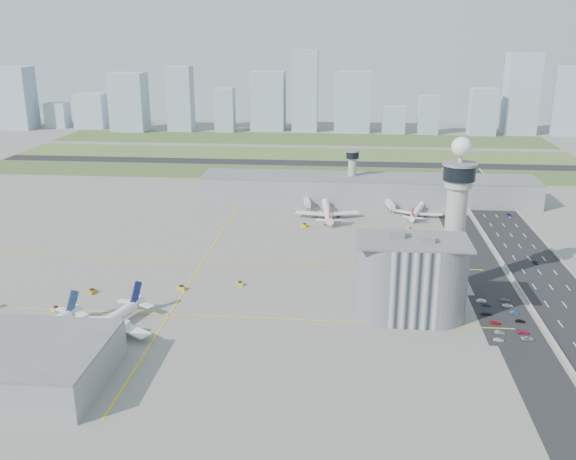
# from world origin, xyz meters

# --- Properties ---
(ground) EXTENTS (1000.00, 1000.00, 0.00)m
(ground) POSITION_xyz_m (0.00, 0.00, 0.00)
(ground) COLOR gray
(grass_strip_0) EXTENTS (480.00, 50.00, 0.08)m
(grass_strip_0) POSITION_xyz_m (-20.00, 225.00, 0.04)
(grass_strip_0) COLOR #445D2C
(grass_strip_0) RESTS_ON ground
(grass_strip_1) EXTENTS (480.00, 60.00, 0.08)m
(grass_strip_1) POSITION_xyz_m (-20.00, 300.00, 0.04)
(grass_strip_1) COLOR #4F6731
(grass_strip_1) RESTS_ON ground
(grass_strip_2) EXTENTS (480.00, 70.00, 0.08)m
(grass_strip_2) POSITION_xyz_m (-20.00, 380.00, 0.04)
(grass_strip_2) COLOR #3B5227
(grass_strip_2) RESTS_ON ground
(runway) EXTENTS (480.00, 22.00, 0.10)m
(runway) POSITION_xyz_m (-20.00, 262.00, 0.06)
(runway) COLOR black
(runway) RESTS_ON ground
(highway) EXTENTS (28.00, 500.00, 0.10)m
(highway) POSITION_xyz_m (115.00, 0.00, 0.05)
(highway) COLOR black
(highway) RESTS_ON ground
(barrier_left) EXTENTS (0.60, 500.00, 1.20)m
(barrier_left) POSITION_xyz_m (101.00, 0.00, 0.60)
(barrier_left) COLOR #9E9E99
(barrier_left) RESTS_ON ground
(landside_road) EXTENTS (18.00, 260.00, 0.08)m
(landside_road) POSITION_xyz_m (90.00, -10.00, 0.04)
(landside_road) COLOR black
(landside_road) RESTS_ON ground
(parking_lot) EXTENTS (20.00, 44.00, 0.10)m
(parking_lot) POSITION_xyz_m (88.00, -22.00, 0.05)
(parking_lot) COLOR black
(parking_lot) RESTS_ON ground
(taxiway_line_h_0) EXTENTS (260.00, 0.60, 0.01)m
(taxiway_line_h_0) POSITION_xyz_m (-40.00, -30.00, 0.01)
(taxiway_line_h_0) COLOR yellow
(taxiway_line_h_0) RESTS_ON ground
(taxiway_line_h_1) EXTENTS (260.00, 0.60, 0.01)m
(taxiway_line_h_1) POSITION_xyz_m (-40.00, 30.00, 0.01)
(taxiway_line_h_1) COLOR yellow
(taxiway_line_h_1) RESTS_ON ground
(taxiway_line_h_2) EXTENTS (260.00, 0.60, 0.01)m
(taxiway_line_h_2) POSITION_xyz_m (-40.00, 90.00, 0.01)
(taxiway_line_h_2) COLOR yellow
(taxiway_line_h_2) RESTS_ON ground
(taxiway_line_v) EXTENTS (0.60, 260.00, 0.01)m
(taxiway_line_v) POSITION_xyz_m (-40.00, 30.00, 0.01)
(taxiway_line_v) COLOR yellow
(taxiway_line_v) RESTS_ON ground
(control_tower) EXTENTS (14.00, 14.00, 64.50)m
(control_tower) POSITION_xyz_m (72.00, 8.00, 35.04)
(control_tower) COLOR #ADAAA5
(control_tower) RESTS_ON ground
(secondary_tower) EXTENTS (8.60, 8.60, 31.90)m
(secondary_tower) POSITION_xyz_m (30.00, 150.00, 18.80)
(secondary_tower) COLOR #ADAAA5
(secondary_tower) RESTS_ON ground
(admin_building) EXTENTS (42.00, 24.00, 33.50)m
(admin_building) POSITION_xyz_m (51.99, -22.00, 15.30)
(admin_building) COLOR #B2B2B7
(admin_building) RESTS_ON ground
(terminal_pier) EXTENTS (210.00, 32.00, 15.80)m
(terminal_pier) POSITION_xyz_m (40.00, 148.00, 7.90)
(terminal_pier) COLOR gray
(terminal_pier) RESTS_ON ground
(airplane_near_b) EXTENTS (48.61, 52.40, 11.92)m
(airplane_near_b) POSITION_xyz_m (-80.85, -55.62, 5.96)
(airplane_near_b) COLOR white
(airplane_near_b) RESTS_ON ground
(airplane_near_c) EXTENTS (50.27, 54.67, 12.64)m
(airplane_near_c) POSITION_xyz_m (-58.87, -47.66, 6.32)
(airplane_near_c) COLOR white
(airplane_near_c) RESTS_ON ground
(airplane_far_a) EXTENTS (41.84, 47.79, 12.39)m
(airplane_far_a) POSITION_xyz_m (16.01, 108.75, 6.20)
(airplane_far_a) COLOR white
(airplane_far_a) RESTS_ON ground
(airplane_far_b) EXTENTS (37.79, 41.41, 9.73)m
(airplane_far_b) POSITION_xyz_m (68.43, 116.24, 4.86)
(airplane_far_b) COLOR white
(airplane_far_b) RESTS_ON ground
(jet_bridge_near_1) EXTENTS (5.39, 14.31, 5.70)m
(jet_bridge_near_1) POSITION_xyz_m (-83.00, -61.00, 2.85)
(jet_bridge_near_1) COLOR silver
(jet_bridge_near_1) RESTS_ON ground
(jet_bridge_near_2) EXTENTS (5.39, 14.31, 5.70)m
(jet_bridge_near_2) POSITION_xyz_m (-53.00, -61.00, 2.85)
(jet_bridge_near_2) COLOR silver
(jet_bridge_near_2) RESTS_ON ground
(jet_bridge_far_0) EXTENTS (5.39, 14.31, 5.70)m
(jet_bridge_far_0) POSITION_xyz_m (2.00, 132.00, 2.85)
(jet_bridge_far_0) COLOR silver
(jet_bridge_far_0) RESTS_ON ground
(jet_bridge_far_1) EXTENTS (5.39, 14.31, 5.70)m
(jet_bridge_far_1) POSITION_xyz_m (52.00, 132.00, 2.85)
(jet_bridge_far_1) COLOR silver
(jet_bridge_far_1) RESTS_ON ground
(tug_0) EXTENTS (3.32, 4.01, 2.00)m
(tug_0) POSITION_xyz_m (-77.69, -12.43, 1.00)
(tug_0) COLOR orange
(tug_0) RESTS_ON ground
(tug_1) EXTENTS (3.38, 3.79, 1.83)m
(tug_1) POSITION_xyz_m (-85.20, -30.27, 0.91)
(tug_1) COLOR #F8AA2D
(tug_1) RESTS_ON ground
(tug_2) EXTENTS (3.83, 2.97, 2.01)m
(tug_2) POSITION_xyz_m (-41.44, -5.26, 1.00)
(tug_2) COLOR gold
(tug_2) RESTS_ON ground
(tug_3) EXTENTS (3.21, 2.33, 1.77)m
(tug_3) POSITION_xyz_m (-17.61, 1.91, 0.89)
(tug_3) COLOR gold
(tug_3) RESTS_ON ground
(tug_4) EXTENTS (4.21, 4.13, 2.04)m
(tug_4) POSITION_xyz_m (4.15, 88.66, 1.02)
(tug_4) COLOR #D6A900
(tug_4) RESTS_ON ground
(tug_5) EXTENTS (2.98, 2.26, 1.59)m
(tug_5) POSITION_xyz_m (62.17, 87.34, 0.79)
(tug_5) COLOR #EDAE13
(tug_5) RESTS_ON ground
(car_lot_0) EXTENTS (3.91, 2.02, 1.27)m
(car_lot_0) POSITION_xyz_m (81.92, -40.42, 0.64)
(car_lot_0) COLOR silver
(car_lot_0) RESTS_ON ground
(car_lot_1) EXTENTS (3.70, 1.33, 1.21)m
(car_lot_1) POSITION_xyz_m (83.59, -34.46, 0.61)
(car_lot_1) COLOR slate
(car_lot_1) RESTS_ON ground
(car_lot_2) EXTENTS (4.07, 2.07, 1.10)m
(car_lot_2) POSITION_xyz_m (83.71, -26.30, 0.55)
(car_lot_2) COLOR #B3141D
(car_lot_2) RESTS_ON ground
(car_lot_3) EXTENTS (4.32, 1.90, 1.23)m
(car_lot_3) POSITION_xyz_m (82.18, -18.59, 0.62)
(car_lot_3) COLOR #27252C
(car_lot_3) RESTS_ON ground
(car_lot_4) EXTENTS (3.49, 1.69, 1.15)m
(car_lot_4) POSITION_xyz_m (83.60, -10.29, 0.57)
(car_lot_4) COLOR navy
(car_lot_4) RESTS_ON ground
(car_lot_5) EXTENTS (4.06, 1.70, 1.31)m
(car_lot_5) POSITION_xyz_m (82.36, -6.54, 0.65)
(car_lot_5) COLOR silver
(car_lot_5) RESTS_ON ground
(car_lot_6) EXTENTS (4.62, 2.23, 1.27)m
(car_lot_6) POSITION_xyz_m (92.40, -38.49, 0.63)
(car_lot_6) COLOR #99A2AC
(car_lot_6) RESTS_ON ground
(car_lot_7) EXTENTS (4.58, 2.34, 1.27)m
(car_lot_7) POSITION_xyz_m (92.11, -33.53, 0.64)
(car_lot_7) COLOR #AB163F
(car_lot_7) RESTS_ON ground
(car_lot_8) EXTENTS (3.66, 1.70, 1.21)m
(car_lot_8) POSITION_xyz_m (93.38, -23.96, 0.61)
(car_lot_8) COLOR black
(car_lot_8) RESTS_ON ground
(car_lot_9) EXTENTS (3.57, 1.30, 1.17)m
(car_lot_9) POSITION_xyz_m (92.80, -16.88, 0.59)
(car_lot_9) COLOR navy
(car_lot_9) RESTS_ON ground
(car_lot_10) EXTENTS (4.34, 2.26, 1.17)m
(car_lot_10) POSITION_xyz_m (91.83, -10.28, 0.58)
(car_lot_10) COLOR white
(car_lot_10) RESTS_ON ground
(car_lot_11) EXTENTS (3.82, 1.66, 1.09)m
(car_lot_11) POSITION_xyz_m (92.23, -4.67, 0.55)
(car_lot_11) COLOR gray
(car_lot_11) RESTS_ON ground
(car_hw_1) EXTENTS (1.36, 3.63, 1.19)m
(car_hw_1) POSITION_xyz_m (116.11, 41.02, 0.59)
(car_hw_1) COLOR black
(car_hw_1) RESTS_ON ground
(car_hw_2) EXTENTS (1.99, 4.18, 1.15)m
(car_hw_2) POSITION_xyz_m (122.34, 121.77, 0.58)
(car_hw_2) COLOR navy
(car_hw_2) RESTS_ON ground
(car_hw_4) EXTENTS (1.71, 3.73, 1.24)m
(car_hw_4) POSITION_xyz_m (107.34, 177.82, 0.62)
(car_hw_4) COLOR #A8A8A8
(car_hw_4) RESTS_ON ground
(skyline_bldg_1) EXTENTS (37.63, 30.10, 65.60)m
(skyline_bldg_1) POSITION_xyz_m (-331.22, 417.61, 32.80)
(skyline_bldg_1) COLOR #9EADC1
(skyline_bldg_1) RESTS_ON ground
(skyline_bldg_2) EXTENTS (22.81, 18.25, 26.79)m
(skyline_bldg_2) POSITION_xyz_m (-291.25, 430.16, 13.39)
(skyline_bldg_2) COLOR #9EADC1
(skyline_bldg_2) RESTS_ON ground
(skyline_bldg_3) EXTENTS (32.30, 25.84, 36.93)m
(skyline_bldg_3) POSITION_xyz_m (-252.58, 431.35, 18.47)
(skyline_bldg_3) COLOR #9EADC1
(skyline_bldg_3) RESTS_ON ground
(skyline_bldg_4) EXTENTS (35.81, 28.65, 60.36)m
(skyline_bldg_4) POSITION_xyz_m (-204.47, 415.19, 30.18)
(skyline_bldg_4) COLOR #9EADC1
(skyline_bldg_4) RESTS_ON ground
(skyline_bldg_5) EXTENTS (25.49, 20.39, 66.89)m
(skyline_bldg_5) POSITION_xyz_m (-150.11, 419.66, 33.44)
(skyline_bldg_5) COLOR #9EADC1
(skyline_bldg_5) RESTS_ON ground
(skyline_bldg_6) EXTENTS (20.04, 16.03, 45.20)m
(skyline_bldg_6) POSITION_xyz_m (-102.68, 417.90, 22.60)
(skyline_bldg_6) COLOR #9EADC1
(skyline_bldg_6) RESTS_ON ground
(skyline_bldg_7) EXTENTS (35.76, 28.61, 61.22)m
(skyline_bldg_7) POSITION_xyz_m (-59.44, 436.89, 30.61)
(skyline_bldg_7) COLOR #9EADC1
(skyline_bldg_7) RESTS_ON ground
(skyline_bldg_8) EXTENTS (26.33, 21.06, 83.39)m
(skyline_bldg_8) POSITION_xyz_m (-19.42, 431.56, 41.69)
(skyline_bldg_8) COLOR #9EADC1
(skyline_bldg_8) RESTS_ON ground
(skyline_bldg_9) EXTENTS (36.96, 29.57, 62.11)m
(skyline_bldg_9) POSITION_xyz_m (30.27, 432.32, 31.06)
(skyline_bldg_9) COLOR #9EADC1
(skyline_bldg_9) RESTS_ON ground
(skyline_bldg_10) EXTENTS (23.01, 18.41, 27.75)m
(skyline_bldg_10) POSITION_xyz_m (73.27, 423.68, 13.87)
(skyline_bldg_10) COLOR #9EADC1
(skyline_bldg_10) RESTS_ON ground
(skyline_bldg_11) EXTENTS (20.22, 16.18, 38.97)m
(skyline_bldg_11) POSITION_xyz_m (108.28, 423.34, 19.48)
(skyline_bldg_11) COLOR #9EADC1
(skyline_bldg_11) RESTS_ON ground
(skyline_bldg_12) EXTENTS (26.14, 20.92, 46.89)m
(skyline_bldg_12) POSITION_xyz_m (162.17, 421.29, 23.44)
(skyline_bldg_12) COLOR #9EADC1
(skyline_bldg_12) RESTS_ON ground
(skyline_bldg_13) EXTENTS (32.26, 25.81, 81.20)m
(skyline_bldg_13) POSITION_xyz_m (201.27, 433.27, 40.60)
(skyline_bldg_13) COLOR #9EADC1
(skyline_bldg_13) RESTS_ON ground
(skyline_bldg_14) EXTENTS (21.59, 17.28, 68.75)m
(skyline_bldg_14) POSITION_xyz_m (244.74, 426.38, 34.37)
(skyline_bldg_14) COLOR #9EADC1
(skyline_bldg_14) RESTS_ON ground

